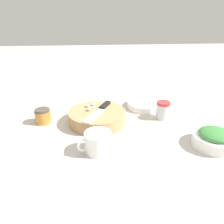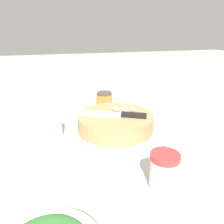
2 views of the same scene
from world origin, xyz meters
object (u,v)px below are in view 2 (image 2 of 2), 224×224
at_px(cutting_board, 115,122).
at_px(plate_stack, 203,160).
at_px(spice_jar, 164,171).
at_px(honey_jar, 104,100).
at_px(garlic_cloves, 123,109).
at_px(chef_knife, 116,114).
at_px(coffee_mug, 46,126).

xyz_separation_m(cutting_board, plate_stack, (-0.25, -0.15, -0.01)).
relative_size(spice_jar, honey_jar, 1.18).
bearing_deg(garlic_cloves, chef_knife, 136.99).
bearing_deg(chef_knife, spice_jar, -148.99).
height_order(garlic_cloves, honey_jar, garlic_cloves).
xyz_separation_m(spice_jar, honey_jar, (0.53, -0.01, -0.01)).
bearing_deg(coffee_mug, cutting_board, -91.02).
xyz_separation_m(garlic_cloves, coffee_mug, (-0.02, 0.25, -0.02)).
xyz_separation_m(chef_knife, spice_jar, (-0.29, -0.02, -0.02)).
height_order(garlic_cloves, coffee_mug, coffee_mug).
xyz_separation_m(chef_knife, honey_jar, (0.25, -0.02, -0.03)).
relative_size(spice_jar, coffee_mug, 0.67).
relative_size(garlic_cloves, honey_jar, 1.20).
bearing_deg(cutting_board, coffee_mug, 88.98).
bearing_deg(cutting_board, spice_jar, -177.16).
distance_m(garlic_cloves, spice_jar, 0.32).
xyz_separation_m(garlic_cloves, honey_jar, (0.21, 0.01, -0.03)).
height_order(cutting_board, plate_stack, cutting_board).
xyz_separation_m(spice_jar, plate_stack, (0.04, -0.13, -0.03)).
xyz_separation_m(chef_knife, plate_stack, (-0.24, -0.15, -0.04)).
bearing_deg(cutting_board, chef_knife, 174.27).
bearing_deg(spice_jar, cutting_board, 2.84).
height_order(cutting_board, garlic_cloves, garlic_cloves).
xyz_separation_m(coffee_mug, honey_jar, (0.23, -0.24, -0.01)).
bearing_deg(chef_knife, cutting_board, 22.09).
height_order(cutting_board, chef_knife, chef_knife).
bearing_deg(garlic_cloves, coffee_mug, 95.10).
height_order(spice_jar, plate_stack, spice_jar).
bearing_deg(spice_jar, garlic_cloves, -3.46).
height_order(coffee_mug, honey_jar, coffee_mug).
distance_m(cutting_board, spice_jar, 0.30).
relative_size(chef_knife, garlic_cloves, 2.53).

